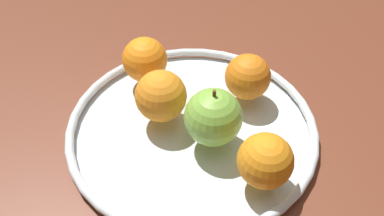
{
  "coord_description": "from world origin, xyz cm",
  "views": [
    {
      "loc": [
        -35.78,
        18.5,
        45.23
      ],
      "look_at": [
        0.0,
        0.0,
        4.8
      ],
      "focal_mm": 40.88,
      "sensor_mm": 36.0,
      "label": 1
    }
  ],
  "objects_px": {
    "apple": "(213,117)",
    "orange_front_right": "(248,77)",
    "orange_center": "(265,161)",
    "orange_back_right": "(145,60)",
    "fruit_bowl": "(192,128)",
    "orange_front_left": "(161,96)"
  },
  "relations": [
    {
      "from": "orange_front_right",
      "to": "orange_center",
      "type": "height_order",
      "value": "orange_center"
    },
    {
      "from": "orange_center",
      "to": "fruit_bowl",
      "type": "bearing_deg",
      "value": 16.09
    },
    {
      "from": "apple",
      "to": "orange_front_left",
      "type": "relative_size",
      "value": 1.18
    },
    {
      "from": "fruit_bowl",
      "to": "orange_front_right",
      "type": "height_order",
      "value": "orange_front_right"
    },
    {
      "from": "orange_front_left",
      "to": "orange_back_right",
      "type": "xyz_separation_m",
      "value": [
        0.08,
        -0.01,
        -0.0
      ]
    },
    {
      "from": "fruit_bowl",
      "to": "apple",
      "type": "bearing_deg",
      "value": -159.18
    },
    {
      "from": "orange_front_right",
      "to": "orange_center",
      "type": "xyz_separation_m",
      "value": [
        -0.14,
        0.06,
        0.0
      ]
    },
    {
      "from": "orange_front_right",
      "to": "orange_center",
      "type": "relative_size",
      "value": 0.97
    },
    {
      "from": "apple",
      "to": "orange_center",
      "type": "height_order",
      "value": "apple"
    },
    {
      "from": "orange_front_left",
      "to": "apple",
      "type": "bearing_deg",
      "value": -148.7
    },
    {
      "from": "orange_front_right",
      "to": "orange_front_left",
      "type": "distance_m",
      "value": 0.13
    },
    {
      "from": "fruit_bowl",
      "to": "apple",
      "type": "height_order",
      "value": "apple"
    },
    {
      "from": "orange_center",
      "to": "orange_back_right",
      "type": "height_order",
      "value": "same"
    },
    {
      "from": "fruit_bowl",
      "to": "orange_front_left",
      "type": "xyz_separation_m",
      "value": [
        0.03,
        0.03,
        0.04
      ]
    },
    {
      "from": "orange_back_right",
      "to": "fruit_bowl",
      "type": "bearing_deg",
      "value": -171.76
    },
    {
      "from": "fruit_bowl",
      "to": "orange_back_right",
      "type": "height_order",
      "value": "orange_back_right"
    },
    {
      "from": "orange_front_left",
      "to": "fruit_bowl",
      "type": "bearing_deg",
      "value": -140.4
    },
    {
      "from": "apple",
      "to": "orange_center",
      "type": "xyz_separation_m",
      "value": [
        -0.09,
        -0.02,
        -0.0
      ]
    },
    {
      "from": "orange_front_right",
      "to": "orange_back_right",
      "type": "distance_m",
      "value": 0.15
    },
    {
      "from": "apple",
      "to": "orange_front_right",
      "type": "xyz_separation_m",
      "value": [
        0.05,
        -0.08,
        -0.0
      ]
    },
    {
      "from": "orange_front_right",
      "to": "orange_back_right",
      "type": "relative_size",
      "value": 0.98
    },
    {
      "from": "orange_front_left",
      "to": "orange_center",
      "type": "height_order",
      "value": "orange_front_left"
    }
  ]
}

